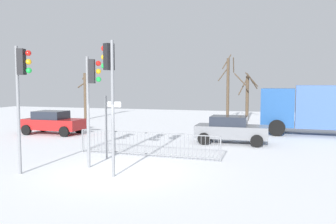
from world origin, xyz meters
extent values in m
plane|color=white|center=(0.00, 0.00, 0.00)|extent=(60.00, 60.00, 0.00)
cylinder|color=slate|center=(-3.28, -1.31, 2.26)|extent=(0.11, 0.11, 4.51)
cube|color=black|center=(-3.13, -1.26, 3.96)|extent=(0.30, 0.37, 0.90)
sphere|color=red|center=(-2.89, -1.19, 4.26)|extent=(0.20, 0.20, 0.20)
sphere|color=orange|center=(-2.89, -1.19, 3.96)|extent=(0.20, 0.20, 0.20)
sphere|color=green|center=(-2.89, -1.19, 3.66)|extent=(0.20, 0.20, 0.20)
cylinder|color=slate|center=(0.07, -0.70, 2.33)|extent=(0.11, 0.11, 4.66)
cube|color=black|center=(-0.08, -0.64, 4.11)|extent=(0.33, 0.38, 0.90)
sphere|color=red|center=(-0.31, -0.54, 4.41)|extent=(0.20, 0.20, 0.20)
sphere|color=orange|center=(-0.31, -0.54, 4.11)|extent=(0.20, 0.20, 0.20)
sphere|color=green|center=(-0.31, -0.54, 3.81)|extent=(0.20, 0.20, 0.20)
cylinder|color=slate|center=(-1.42, 0.25, 2.11)|extent=(0.11, 0.11, 4.21)
cube|color=black|center=(-1.26, 0.30, 3.66)|extent=(0.32, 0.38, 0.90)
sphere|color=red|center=(-1.03, 0.39, 3.96)|extent=(0.20, 0.20, 0.20)
sphere|color=orange|center=(-1.03, 0.39, 3.66)|extent=(0.20, 0.20, 0.20)
sphere|color=green|center=(-1.03, 0.39, 3.36)|extent=(0.20, 0.20, 0.20)
cylinder|color=slate|center=(-1.51, 1.92, 1.34)|extent=(0.09, 0.09, 2.69)
cube|color=white|center=(-1.12, 1.87, 2.34)|extent=(0.70, 0.11, 0.22)
cube|color=slate|center=(0.00, 2.81, 1.05)|extent=(6.53, 0.30, 0.04)
cube|color=slate|center=(0.00, 2.81, 0.12)|extent=(6.53, 0.30, 0.04)
cylinder|color=slate|center=(-3.18, 2.93, 0.53)|extent=(0.02, 0.02, 1.05)
cylinder|color=slate|center=(-2.99, 2.93, 0.53)|extent=(0.02, 0.02, 1.05)
cylinder|color=slate|center=(-2.81, 2.92, 0.53)|extent=(0.02, 0.02, 1.05)
cylinder|color=slate|center=(-2.63, 2.91, 0.53)|extent=(0.02, 0.02, 1.05)
cylinder|color=slate|center=(-2.45, 2.91, 0.53)|extent=(0.02, 0.02, 1.05)
cylinder|color=slate|center=(-2.27, 2.90, 0.53)|extent=(0.02, 0.02, 1.05)
cylinder|color=slate|center=(-2.09, 2.89, 0.53)|extent=(0.02, 0.02, 1.05)
cylinder|color=slate|center=(-1.91, 2.88, 0.53)|extent=(0.02, 0.02, 1.05)
cylinder|color=slate|center=(-1.72, 2.88, 0.53)|extent=(0.02, 0.02, 1.05)
cylinder|color=slate|center=(-1.54, 2.87, 0.53)|extent=(0.02, 0.02, 1.05)
cylinder|color=slate|center=(-1.36, 2.86, 0.53)|extent=(0.02, 0.02, 1.05)
cylinder|color=slate|center=(-1.18, 2.86, 0.53)|extent=(0.02, 0.02, 1.05)
cylinder|color=slate|center=(-1.00, 2.85, 0.53)|extent=(0.02, 0.02, 1.05)
cylinder|color=slate|center=(-0.82, 2.84, 0.53)|extent=(0.02, 0.02, 1.05)
cylinder|color=slate|center=(-0.64, 2.83, 0.53)|extent=(0.02, 0.02, 1.05)
cylinder|color=slate|center=(-0.46, 2.83, 0.53)|extent=(0.02, 0.02, 1.05)
cylinder|color=slate|center=(-0.27, 2.82, 0.53)|extent=(0.02, 0.02, 1.05)
cylinder|color=slate|center=(-0.09, 2.81, 0.53)|extent=(0.02, 0.02, 1.05)
cylinder|color=slate|center=(0.09, 2.81, 0.53)|extent=(0.02, 0.02, 1.05)
cylinder|color=slate|center=(0.27, 2.80, 0.53)|extent=(0.02, 0.02, 1.05)
cylinder|color=slate|center=(0.45, 2.79, 0.53)|extent=(0.02, 0.02, 1.05)
cylinder|color=slate|center=(0.63, 2.78, 0.53)|extent=(0.02, 0.02, 1.05)
cylinder|color=slate|center=(0.81, 2.78, 0.53)|extent=(0.02, 0.02, 1.05)
cylinder|color=slate|center=(0.99, 2.77, 0.53)|extent=(0.02, 0.02, 1.05)
cylinder|color=slate|center=(1.18, 2.76, 0.53)|extent=(0.02, 0.02, 1.05)
cylinder|color=slate|center=(1.36, 2.76, 0.53)|extent=(0.02, 0.02, 1.05)
cylinder|color=slate|center=(1.54, 2.75, 0.53)|extent=(0.02, 0.02, 1.05)
cylinder|color=slate|center=(1.72, 2.74, 0.53)|extent=(0.02, 0.02, 1.05)
cylinder|color=slate|center=(1.90, 2.73, 0.53)|extent=(0.02, 0.02, 1.05)
cylinder|color=slate|center=(2.08, 2.73, 0.53)|extent=(0.02, 0.02, 1.05)
cylinder|color=slate|center=(2.26, 2.72, 0.53)|extent=(0.02, 0.02, 1.05)
cylinder|color=slate|center=(2.45, 2.71, 0.53)|extent=(0.02, 0.02, 1.05)
cylinder|color=slate|center=(2.63, 2.71, 0.53)|extent=(0.02, 0.02, 1.05)
cylinder|color=slate|center=(2.81, 2.70, 0.53)|extent=(0.02, 0.02, 1.05)
cylinder|color=slate|center=(2.99, 2.69, 0.53)|extent=(0.02, 0.02, 1.05)
cylinder|color=slate|center=(3.17, 2.68, 0.53)|extent=(0.02, 0.02, 1.05)
cylinder|color=slate|center=(-3.27, 2.94, 0.53)|extent=(0.06, 0.06, 1.05)
cylinder|color=slate|center=(3.26, 2.68, 0.53)|extent=(0.06, 0.06, 1.05)
cube|color=maroon|center=(-8.13, 7.66, 0.65)|extent=(3.81, 1.72, 0.65)
cube|color=#1E232D|center=(-8.28, 7.66, 1.20)|extent=(1.91, 1.51, 0.55)
cylinder|color=black|center=(-6.78, 8.52, 0.32)|extent=(0.64, 0.22, 0.64)
cylinder|color=black|center=(-6.77, 6.82, 0.32)|extent=(0.64, 0.22, 0.64)
cylinder|color=black|center=(-9.48, 8.50, 0.32)|extent=(0.64, 0.22, 0.64)
cylinder|color=black|center=(-9.47, 6.80, 0.32)|extent=(0.64, 0.22, 0.64)
cube|color=slate|center=(3.16, 7.39, 0.65)|extent=(3.82, 1.75, 0.65)
cube|color=#1E232D|center=(3.01, 7.38, 1.20)|extent=(1.92, 1.52, 0.55)
cylinder|color=black|center=(4.50, 8.25, 0.32)|extent=(0.64, 0.23, 0.64)
cylinder|color=black|center=(4.52, 6.55, 0.32)|extent=(0.64, 0.23, 0.64)
cylinder|color=black|center=(1.80, 8.22, 0.32)|extent=(0.64, 0.23, 0.64)
cylinder|color=black|center=(1.82, 6.52, 0.32)|extent=(0.64, 0.23, 0.64)
cube|color=navy|center=(5.54, 12.08, 1.70)|extent=(2.10, 2.38, 2.40)
cylinder|color=black|center=(5.49, 10.88, 0.50)|extent=(1.01, 0.34, 1.00)
cylinder|color=black|center=(5.59, 13.28, 0.50)|extent=(1.01, 0.34, 1.00)
cylinder|color=#473828|center=(3.04, 19.40, 1.94)|extent=(0.27, 0.27, 3.88)
cylinder|color=#473828|center=(3.29, 19.16, 3.64)|extent=(0.61, 0.61, 0.88)
cylinder|color=#473828|center=(2.58, 18.79, 3.45)|extent=(1.33, 1.04, 1.28)
cylinder|color=#473828|center=(3.43, 18.92, 3.53)|extent=(1.08, 0.88, 1.22)
cylinder|color=#473828|center=(2.69, 19.79, 3.06)|extent=(0.90, 0.83, 1.71)
cylinder|color=#473828|center=(3.54, 19.10, 3.30)|extent=(0.71, 1.09, 1.12)
cylinder|color=#473828|center=(1.83, 15.95, 2.57)|extent=(0.22, 0.22, 5.14)
cylinder|color=#473828|center=(2.23, 15.98, 4.62)|extent=(0.13, 0.88, 1.13)
cylinder|color=#473828|center=(1.67, 16.26, 4.90)|extent=(0.70, 0.41, 1.17)
cylinder|color=#473828|center=(1.43, 16.29, 3.96)|extent=(0.77, 0.89, 1.15)
cylinder|color=#473828|center=(-10.96, 16.66, 2.07)|extent=(0.32, 0.32, 4.14)
cylinder|color=#473828|center=(-11.01, 17.11, 4.13)|extent=(0.99, 0.23, 1.12)
cylinder|color=#473828|center=(-10.92, 17.04, 3.31)|extent=(0.85, 0.20, 1.40)
cylinder|color=#473828|center=(-11.31, 17.20, 3.28)|extent=(1.18, 0.82, 0.97)
camera|label=1|loc=(5.37, -11.72, 3.21)|focal=38.05mm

